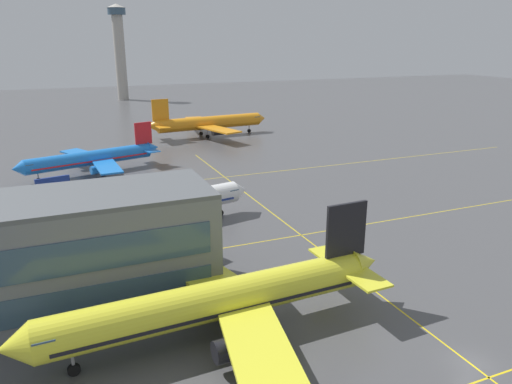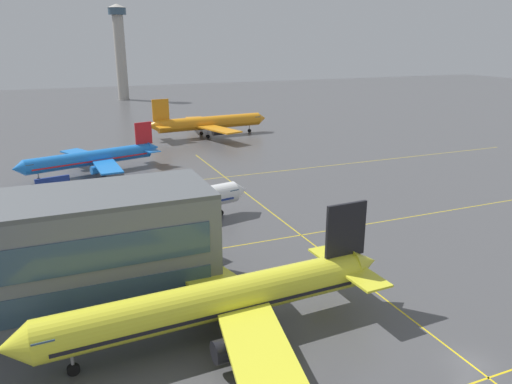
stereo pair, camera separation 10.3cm
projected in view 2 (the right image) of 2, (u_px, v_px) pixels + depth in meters
ground_plane at (471, 365)px, 44.70m from camera, size 600.00×600.00×0.00m
airliner_front_gate at (218, 300)px, 47.68m from camera, size 38.79×33.48×12.07m
airliner_second_row at (150, 209)px, 74.62m from camera, size 35.08×29.79×10.97m
airliner_third_row at (93, 158)px, 107.69m from camera, size 32.43×27.64×10.23m
airliner_far_left_stand at (209, 123)px, 149.08m from camera, size 39.31×33.77×12.22m
taxiway_markings at (301, 235)px, 74.31m from camera, size 160.99×117.55×0.01m
control_tower at (120, 46)px, 234.50m from camera, size 8.82×8.82×44.88m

